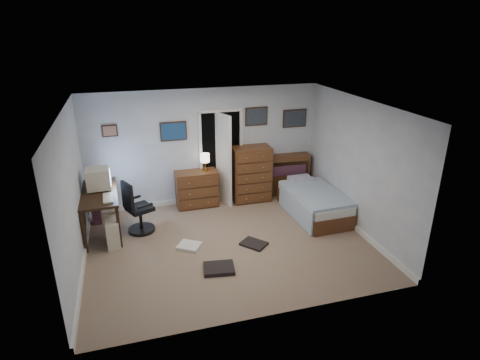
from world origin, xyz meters
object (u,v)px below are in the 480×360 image
computer_desk (94,202)px  bed (313,202)px  office_chair (137,213)px  low_dresser (197,189)px  tall_dresser (251,174)px

computer_desk → bed: computer_desk is taller
office_chair → low_dresser: office_chair is taller
office_chair → computer_desk: bearing=142.4°
tall_dresser → bed: 1.51m
low_dresser → bed: low_dresser is taller
computer_desk → bed: (4.29, -0.41, -0.37)m
low_dresser → bed: size_ratio=0.49×
office_chair → tall_dresser: 2.66m
computer_desk → low_dresser: size_ratio=1.66×
computer_desk → low_dresser: 2.17m
tall_dresser → bed: tall_dresser is taller
tall_dresser → bed: bearing=-45.6°
computer_desk → low_dresser: bearing=16.1°
computer_desk → tall_dresser: (3.27, 0.66, -0.02)m
computer_desk → bed: 4.32m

